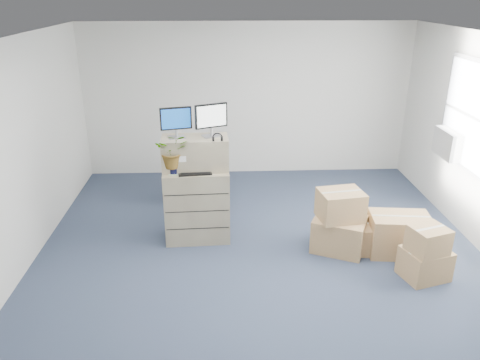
# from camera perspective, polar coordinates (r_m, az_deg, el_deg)

# --- Properties ---
(ground) EXTENTS (7.00, 7.00, 0.00)m
(ground) POSITION_cam_1_polar(r_m,az_deg,el_deg) (6.05, 2.82, -10.99)
(ground) COLOR #29314A
(ground) RESTS_ON ground
(wall_back) EXTENTS (6.00, 0.02, 2.80)m
(wall_back) POSITION_cam_1_polar(r_m,az_deg,el_deg) (8.77, 0.89, 9.67)
(wall_back) COLOR beige
(wall_back) RESTS_ON ground
(ac_unit) EXTENTS (0.24, 0.60, 0.40)m
(ac_unit) POSITION_cam_1_polar(r_m,az_deg,el_deg) (7.57, 24.20, 4.06)
(ac_unit) COLOR beige
(ac_unit) RESTS_ON wall_right
(filing_cabinet_lower) EXTENTS (0.91, 0.58, 1.04)m
(filing_cabinet_lower) POSITION_cam_1_polar(r_m,az_deg,el_deg) (6.59, -5.25, -2.96)
(filing_cabinet_lower) COLOR gray
(filing_cabinet_lower) RESTS_ON ground
(filing_cabinet_upper) EXTENTS (0.91, 0.48, 0.44)m
(filing_cabinet_upper) POSITION_cam_1_polar(r_m,az_deg,el_deg) (6.35, -5.49, 3.28)
(filing_cabinet_upper) COLOR gray
(filing_cabinet_upper) RESTS_ON filing_cabinet_lower
(monitor_left) EXTENTS (0.41, 0.21, 0.41)m
(monitor_left) POSITION_cam_1_polar(r_m,az_deg,el_deg) (6.23, -7.81, 7.16)
(monitor_left) COLOR #99999E
(monitor_left) RESTS_ON filing_cabinet_upper
(monitor_right) EXTENTS (0.43, 0.25, 0.44)m
(monitor_right) POSITION_cam_1_polar(r_m,az_deg,el_deg) (6.24, -3.52, 7.51)
(monitor_right) COLOR #99999E
(monitor_right) RESTS_ON filing_cabinet_upper
(headphones) EXTENTS (0.14, 0.02, 0.14)m
(headphones) POSITION_cam_1_polar(r_m,az_deg,el_deg) (6.12, -2.77, 5.17)
(headphones) COLOR black
(headphones) RESTS_ON filing_cabinet_upper
(keyboard) EXTENTS (0.46, 0.23, 0.02)m
(keyboard) POSITION_cam_1_polar(r_m,az_deg,el_deg) (6.25, -5.51, 0.88)
(keyboard) COLOR black
(keyboard) RESTS_ON filing_cabinet_lower
(mouse) EXTENTS (0.11, 0.09, 0.03)m
(mouse) POSITION_cam_1_polar(r_m,az_deg,el_deg) (6.29, -2.16, 1.19)
(mouse) COLOR silver
(mouse) RESTS_ON filing_cabinet_lower
(water_bottle) EXTENTS (0.06, 0.06, 0.23)m
(water_bottle) POSITION_cam_1_polar(r_m,az_deg,el_deg) (6.39, -4.52, 2.39)
(water_bottle) COLOR gray
(water_bottle) RESTS_ON filing_cabinet_lower
(phone_dock) EXTENTS (0.07, 0.06, 0.14)m
(phone_dock) POSITION_cam_1_polar(r_m,az_deg,el_deg) (6.41, -6.10, 1.78)
(phone_dock) COLOR silver
(phone_dock) RESTS_ON filing_cabinet_lower
(external_drive) EXTENTS (0.26, 0.23, 0.06)m
(external_drive) POSITION_cam_1_polar(r_m,az_deg,el_deg) (6.49, -2.78, 1.98)
(external_drive) COLOR black
(external_drive) RESTS_ON filing_cabinet_lower
(tissue_box) EXTENTS (0.27, 0.15, 0.10)m
(tissue_box) POSITION_cam_1_polar(r_m,az_deg,el_deg) (6.41, -2.55, 2.51)
(tissue_box) COLOR #4699F1
(tissue_box) RESTS_ON external_drive
(potted_plant) EXTENTS (0.43, 0.48, 0.45)m
(potted_plant) POSITION_cam_1_polar(r_m,az_deg,el_deg) (6.21, -8.18, 3.04)
(potted_plant) COLOR #B0CAA3
(potted_plant) RESTS_ON filing_cabinet_lower
(office_chair) EXTENTS (0.80, 0.75, 0.78)m
(office_chair) POSITION_cam_1_polar(r_m,az_deg,el_deg) (7.88, -5.22, 0.38)
(office_chair) COLOR slate
(office_chair) RESTS_ON ground
(cardboard_boxes) EXTENTS (1.63, 1.36, 0.86)m
(cardboard_boxes) POSITION_cam_1_polar(r_m,az_deg,el_deg) (6.47, 16.31, -6.36)
(cardboard_boxes) COLOR #9D814C
(cardboard_boxes) RESTS_ON ground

